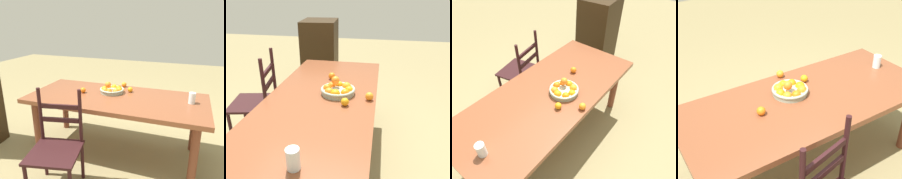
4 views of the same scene
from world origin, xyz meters
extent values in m
plane|color=olive|center=(0.00, 0.00, 0.00)|extent=(12.00, 12.00, 0.00)
cube|color=brown|center=(0.00, 0.00, 0.70)|extent=(2.10, 0.93, 0.05)
cylinder|color=brown|center=(-0.92, -0.33, 0.34)|extent=(0.08, 0.08, 0.67)
cylinder|color=brown|center=(0.92, -0.33, 0.34)|extent=(0.08, 0.08, 0.67)
cylinder|color=brown|center=(-0.92, 0.33, 0.34)|extent=(0.08, 0.08, 0.67)
cylinder|color=brown|center=(0.92, 0.33, 0.34)|extent=(0.08, 0.08, 0.67)
cube|color=black|center=(0.31, 0.85, 0.43)|extent=(0.55, 0.55, 0.03)
cylinder|color=black|center=(0.55, 0.70, 0.21)|extent=(0.04, 0.04, 0.42)
cylinder|color=black|center=(0.16, 0.61, 0.21)|extent=(0.04, 0.04, 0.42)
cylinder|color=black|center=(0.55, 0.70, 0.71)|extent=(0.04, 0.04, 0.54)
cylinder|color=black|center=(0.16, 0.61, 0.71)|extent=(0.04, 0.04, 0.54)
cube|color=black|center=(0.35, 0.66, 0.66)|extent=(0.36, 0.10, 0.04)
cube|color=black|center=(0.35, 0.66, 0.80)|extent=(0.36, 0.10, 0.04)
cylinder|color=#96A38F|center=(0.10, -0.13, 0.75)|extent=(0.29, 0.29, 0.04)
torus|color=#96A38F|center=(0.10, -0.13, 0.77)|extent=(0.30, 0.30, 0.02)
sphere|color=orange|center=(0.19, -0.12, 0.76)|extent=(0.08, 0.08, 0.08)
sphere|color=orange|center=(0.17, -0.06, 0.76)|extent=(0.07, 0.07, 0.07)
sphere|color=orange|center=(0.10, -0.03, 0.76)|extent=(0.08, 0.08, 0.08)
sphere|color=orange|center=(0.02, -0.06, 0.76)|extent=(0.08, 0.08, 0.08)
sphere|color=orange|center=(0.00, -0.12, 0.76)|extent=(0.08, 0.08, 0.08)
sphere|color=orange|center=(0.03, -0.20, 0.76)|extent=(0.08, 0.08, 0.08)
sphere|color=orange|center=(0.10, -0.23, 0.76)|extent=(0.07, 0.07, 0.07)
sphere|color=orange|center=(0.17, -0.19, 0.76)|extent=(0.08, 0.08, 0.08)
sphere|color=orange|center=(0.14, -0.10, 0.83)|extent=(0.07, 0.07, 0.07)
sphere|color=orange|center=(0.43, 0.00, 0.76)|extent=(0.07, 0.07, 0.07)
sphere|color=orange|center=(-0.11, -0.22, 0.76)|extent=(0.06, 0.06, 0.06)
sphere|color=orange|center=(0.02, -0.41, 0.76)|extent=(0.07, 0.07, 0.07)
cylinder|color=silver|center=(-0.85, -0.07, 0.79)|extent=(0.07, 0.07, 0.12)
camera|label=1|loc=(-0.79, 2.36, 1.63)|focal=35.80mm
camera|label=2|loc=(-1.72, -0.48, 1.59)|focal=37.13mm
camera|label=3|loc=(-1.15, -1.11, 2.17)|focal=33.37mm
camera|label=4|loc=(1.24, 1.64, 2.07)|focal=48.66mm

